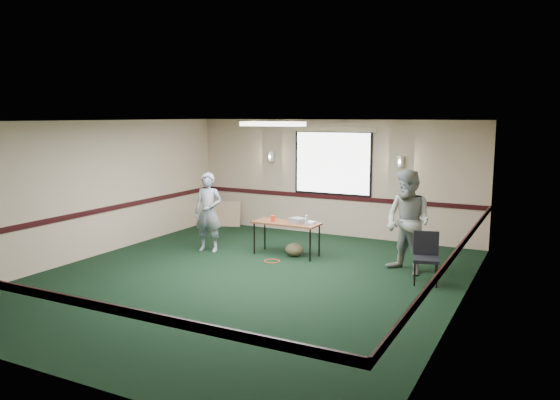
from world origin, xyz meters
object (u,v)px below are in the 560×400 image
at_px(folding_table, 286,225).
at_px(person_left, 208,212).
at_px(projector, 297,220).
at_px(conference_chair, 426,253).
at_px(person_right, 408,222).

relative_size(folding_table, person_left, 0.83).
height_order(projector, conference_chair, conference_chair).
bearing_deg(conference_chair, folding_table, 155.32).
xyz_separation_m(folding_table, person_left, (-1.59, -0.42, 0.19)).
height_order(folding_table, person_right, person_right).
relative_size(person_left, person_right, 0.88).
xyz_separation_m(conference_chair, person_left, (-4.48, 0.12, 0.32)).
distance_m(projector, conference_chair, 2.75).
relative_size(projector, conference_chair, 0.34).
bearing_deg(folding_table, person_left, -164.22).
distance_m(folding_table, projector, 0.24).
distance_m(conference_chair, person_right, 0.72).
xyz_separation_m(person_left, person_right, (4.06, 0.29, 0.11)).
relative_size(conference_chair, person_left, 0.52).
relative_size(folding_table, projector, 4.72).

